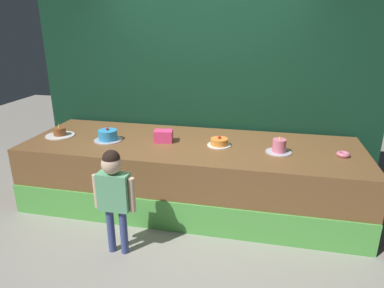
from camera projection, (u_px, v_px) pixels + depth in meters
ground_plane at (178, 231)px, 3.56m from camera, size 12.00×12.00×0.00m
stage_platform at (191, 174)px, 4.01m from camera, size 3.79×1.29×0.76m
curtain_backdrop at (204, 78)px, 4.35m from camera, size 4.41×0.08×2.77m
child_figure at (114, 189)px, 3.03m from camera, size 0.40×0.18×1.03m
pink_box at (163, 136)px, 3.92m from camera, size 0.23×0.18×0.14m
donut at (343, 154)px, 3.50m from camera, size 0.13×0.13×0.04m
cake_far_left at (60, 133)px, 4.13m from camera, size 0.34×0.34×0.16m
cake_center_left at (108, 136)px, 3.96m from camera, size 0.32×0.32×0.16m
cake_center_right at (219, 142)px, 3.80m from camera, size 0.27×0.27×0.12m
cake_far_right at (279, 147)px, 3.59m from camera, size 0.27×0.27×0.18m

